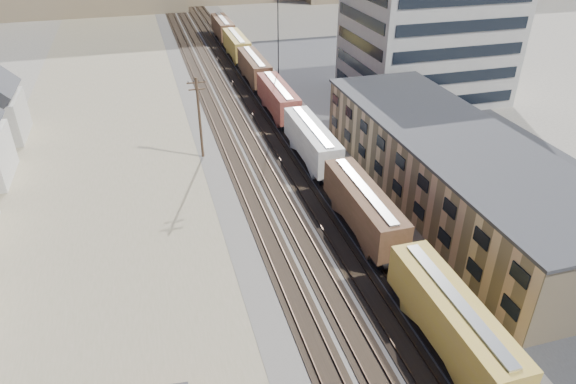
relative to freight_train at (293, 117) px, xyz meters
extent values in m
cube|color=#4C4742|center=(-3.80, 5.43, -2.76)|extent=(18.00, 200.00, 0.06)
cube|color=#736B4F|center=(-23.80, -4.57, -2.78)|extent=(24.00, 180.00, 0.03)
cube|color=#232326|center=(18.20, -9.57, -2.77)|extent=(26.00, 120.00, 0.04)
cube|color=black|center=(-8.80, 5.43, -2.69)|extent=(2.60, 200.00, 0.08)
cube|color=#38281E|center=(-9.52, 5.43, -2.57)|extent=(0.08, 200.00, 0.16)
cube|color=#38281E|center=(-8.08, 5.43, -2.57)|extent=(0.08, 200.00, 0.16)
cube|color=black|center=(-5.80, 5.43, -2.69)|extent=(2.60, 200.00, 0.08)
cube|color=#38281E|center=(-6.52, 5.43, -2.57)|extent=(0.08, 200.00, 0.16)
cube|color=#38281E|center=(-5.08, 5.43, -2.57)|extent=(0.08, 200.00, 0.16)
cube|color=black|center=(-2.80, 5.43, -2.69)|extent=(2.60, 200.00, 0.08)
cube|color=#38281E|center=(-3.52, 5.43, -2.57)|extent=(0.08, 200.00, 0.16)
cube|color=#38281E|center=(-2.08, 5.43, -2.57)|extent=(0.08, 200.00, 0.16)
cube|color=black|center=(0.00, 5.43, -2.69)|extent=(2.60, 200.00, 0.08)
cube|color=#38281E|center=(-0.72, 5.43, -2.57)|extent=(0.08, 200.00, 0.16)
cube|color=#38281E|center=(0.72, 5.43, -2.57)|extent=(0.08, 200.00, 0.16)
cube|color=black|center=(0.00, -32.92, -2.04)|extent=(2.20, 2.20, 0.90)
cube|color=#B2922F|center=(0.00, -38.00, 0.11)|extent=(3.00, 13.34, 3.40)
cube|color=#B7B7B2|center=(0.00, -38.00, 1.89)|extent=(0.90, 12.32, 0.16)
cube|color=black|center=(0.00, -27.88, -2.04)|extent=(2.20, 2.20, 0.90)
cube|color=black|center=(0.00, -17.73, -2.04)|extent=(2.20, 2.20, 0.90)
cube|color=#4A3320|center=(0.00, -22.80, 0.11)|extent=(3.00, 13.34, 3.40)
cube|color=#B7B7B2|center=(0.00, -22.80, 1.89)|extent=(0.90, 12.32, 0.16)
cube|color=black|center=(0.00, -12.68, -2.04)|extent=(2.20, 2.20, 0.90)
cube|color=black|center=(0.00, -2.52, -2.04)|extent=(2.20, 2.20, 0.90)
cube|color=#B6B3AA|center=(0.00, -7.60, 0.11)|extent=(3.00, 13.34, 3.40)
cube|color=#B7B7B2|center=(0.00, -7.60, 1.89)|extent=(0.90, 12.33, 0.16)
cube|color=black|center=(0.00, 2.52, -2.04)|extent=(2.20, 2.20, 0.90)
cube|color=black|center=(0.00, 12.68, -2.04)|extent=(2.20, 2.20, 0.90)
cube|color=maroon|center=(0.00, 7.60, 0.11)|extent=(3.00, 13.34, 3.40)
cube|color=#B7B7B2|center=(0.00, 7.60, 1.89)|extent=(0.90, 12.33, 0.16)
cube|color=black|center=(0.00, 17.73, -2.04)|extent=(2.20, 2.20, 0.90)
cube|color=black|center=(0.00, 27.88, -2.04)|extent=(2.20, 2.20, 0.90)
cube|color=#4A3320|center=(0.00, 22.80, 0.11)|extent=(3.00, 13.34, 3.40)
cube|color=#B7B7B2|center=(0.00, 22.80, 1.89)|extent=(0.90, 12.32, 0.16)
cube|color=black|center=(0.00, 32.92, -2.04)|extent=(2.20, 2.20, 0.90)
cube|color=black|center=(0.00, 43.07, -2.04)|extent=(2.20, 2.20, 0.90)
cube|color=#B2922F|center=(0.00, 38.00, 0.11)|extent=(3.00, 13.34, 3.40)
cube|color=#B7B7B2|center=(0.00, 38.00, 1.89)|extent=(0.90, 12.32, 0.16)
cube|color=black|center=(0.00, 48.12, -2.04)|extent=(2.20, 2.20, 0.90)
cube|color=black|center=(0.00, 58.27, -2.04)|extent=(2.20, 2.20, 0.90)
cube|color=#4A3320|center=(0.00, 53.20, 0.11)|extent=(3.00, 13.34, 3.40)
cube|color=#B7B7B2|center=(0.00, 53.20, 1.89)|extent=(0.90, 12.32, 0.16)
cube|color=tan|center=(11.20, -19.57, 0.71)|extent=(12.00, 40.00, 7.00)
cube|color=#2D2D30|center=(11.20, -19.57, 4.31)|extent=(12.40, 40.40, 0.30)
cube|color=black|center=(5.15, -19.57, -0.59)|extent=(0.12, 36.00, 1.20)
cube|color=black|center=(5.15, -19.57, 2.41)|extent=(0.12, 36.00, 1.20)
cube|color=#9E998E|center=(24.20, 10.43, 6.21)|extent=(22.00, 18.00, 18.00)
cube|color=black|center=(13.15, 10.43, 6.21)|extent=(0.12, 16.00, 16.00)
cube|color=black|center=(24.20, 1.38, 6.21)|extent=(20.00, 0.12, 16.00)
cylinder|color=#382619|center=(-12.30, -2.57, 2.21)|extent=(0.32, 0.32, 10.00)
cube|color=#382619|center=(-12.30, -2.57, 6.61)|extent=(2.20, 0.14, 0.14)
cube|color=#382619|center=(-12.30, -2.57, 5.81)|extent=(1.90, 0.14, 0.14)
cylinder|color=black|center=(-11.70, -2.57, 6.76)|extent=(0.08, 0.08, 0.22)
cylinder|color=black|center=(2.20, 15.43, 6.21)|extent=(0.16, 0.16, 18.00)
imported|color=navy|center=(18.12, 6.63, -2.12)|extent=(4.07, 5.30, 1.34)
imported|color=white|center=(27.17, 4.77, -2.07)|extent=(2.81, 4.56, 1.45)
camera|label=1|loc=(-17.94, -59.72, 25.29)|focal=32.00mm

